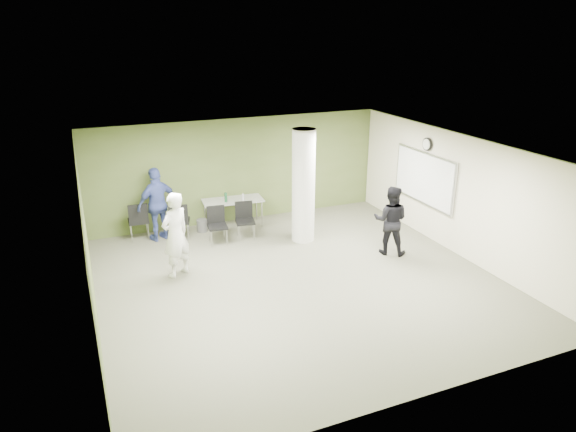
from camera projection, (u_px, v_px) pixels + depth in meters
name	position (u px, v px, depth m)	size (l,w,h in m)	color
floor	(298.00, 281.00, 10.81)	(8.00, 8.00, 0.00)	#555343
ceiling	(299.00, 150.00, 9.84)	(8.00, 8.00, 0.00)	white
wall_back	(239.00, 170.00, 13.79)	(8.00, 0.02, 2.80)	#4E5E2C
wall_left	(88.00, 250.00, 8.88)	(0.02, 8.00, 2.80)	#4E5E2C
wall_right_cream	(458.00, 195.00, 11.76)	(0.02, 8.00, 2.80)	beige
column	(303.00, 186.00, 12.42)	(0.56, 0.56, 2.80)	silver
whiteboard	(424.00, 178.00, 12.74)	(0.05, 2.30, 1.30)	silver
wall_clock	(427.00, 144.00, 12.44)	(0.06, 0.32, 0.32)	black
folding_table	(233.00, 201.00, 13.51)	(1.62, 0.80, 1.00)	#9C9C96
wastebasket	(202.00, 225.00, 13.36)	(0.28, 0.28, 0.32)	#4C4C4C
chair_back_left	(138.00, 218.00, 12.68)	(0.50, 0.50, 0.98)	black
chair_back_right	(179.00, 219.00, 12.68)	(0.59, 0.59, 0.97)	black
chair_table_left	(217.00, 222.00, 12.55)	(0.50, 0.50, 0.92)	black
chair_table_right	(245.00, 217.00, 12.87)	(0.53, 0.53, 0.92)	black
woman_white	(176.00, 235.00, 10.76)	(0.68, 0.44, 1.85)	white
man_black	(391.00, 220.00, 11.86)	(0.80, 0.62, 1.64)	black
man_blue	(158.00, 204.00, 12.61)	(1.09, 0.45, 1.86)	#39478F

